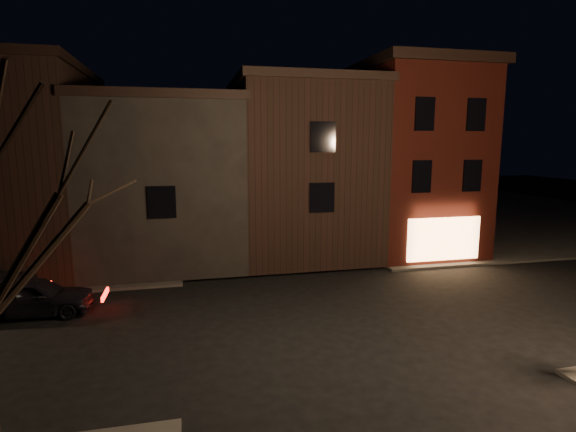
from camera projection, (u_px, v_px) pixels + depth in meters
The scene contains 7 objects.
ground at pixel (326, 320), 16.05m from camera, with size 120.00×120.00×0.00m, color black.
sidewalk_far_right at pixel (473, 214), 39.68m from camera, with size 30.00×30.00×0.12m, color #2D2B28.
corner_building at pixel (409, 158), 26.05m from camera, with size 6.50×8.50×10.50m.
row_building_a at pixel (296, 168), 25.70m from camera, with size 7.30×10.30×9.40m.
row_building_b at pixel (166, 179), 24.18m from camera, with size 7.80×10.30×8.40m.
row_building_c at pixel (15, 166), 22.46m from camera, with size 7.30×10.30×9.90m.
parked_car_a at pixel (33, 297), 16.37m from camera, with size 1.67×4.15×1.41m, color black.
Camera 1 is at (-4.71, -14.55, 6.26)m, focal length 28.00 mm.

